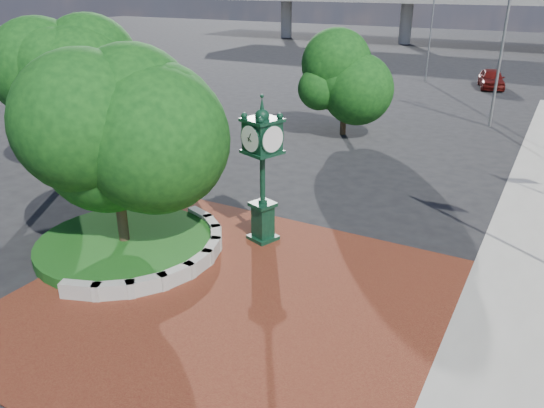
{
  "coord_description": "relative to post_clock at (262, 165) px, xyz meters",
  "views": [
    {
      "loc": [
        7.6,
        -12.09,
        8.8
      ],
      "look_at": [
        0.1,
        1.5,
        2.23
      ],
      "focal_mm": 35.0,
      "sensor_mm": 36.0,
      "label": 1
    }
  ],
  "objects": [
    {
      "name": "street_lamp_far",
      "position": [
        -2.85,
        36.02,
        1.86
      ],
      "size": [
        1.71,
        0.9,
        8.11
      ],
      "color": "slate",
      "rests_on": "ground"
    },
    {
      "name": "plaza",
      "position": [
        1.1,
        -4.0,
        -2.87
      ],
      "size": [
        12.0,
        12.0,
        0.04
      ],
      "primitive_type": "cube",
      "color": "maroon",
      "rests_on": "ground"
    },
    {
      "name": "street_lamp_near",
      "position": [
        5.02,
        21.45,
        2.96
      ],
      "size": [
        2.24,
        0.48,
        9.99
      ],
      "color": "slate",
      "rests_on": "ground"
    },
    {
      "name": "parked_car",
      "position": [
        2.83,
        35.55,
        -2.07
      ],
      "size": [
        3.05,
        5.15,
        1.64
      ],
      "primitive_type": "imported",
      "rotation": [
        0.0,
        0.0,
        0.24
      ],
      "color": "#590F0C",
      "rests_on": "ground"
    },
    {
      "name": "post_clock",
      "position": [
        0.0,
        0.0,
        0.0
      ],
      "size": [
        1.34,
        1.34,
        5.27
      ],
      "color": "black",
      "rests_on": "ground"
    },
    {
      "name": "planter_wall",
      "position": [
        -1.6,
        -3.0,
        -2.62
      ],
      "size": [
        2.96,
        6.77,
        0.54
      ],
      "color": "#9E9B93",
      "rests_on": "ground"
    },
    {
      "name": "tree_northwest",
      "position": [
        -11.9,
        2.0,
        1.23
      ],
      "size": [
        5.6,
        5.6,
        6.93
      ],
      "color": "#38281C",
      "rests_on": "ground"
    },
    {
      "name": "tree_street",
      "position": [
        -2.9,
        15.0,
        0.35
      ],
      "size": [
        4.4,
        4.4,
        5.45
      ],
      "color": "#38281C",
      "rests_on": "ground"
    },
    {
      "name": "grass_bed",
      "position": [
        -3.9,
        -3.0,
        -2.69
      ],
      "size": [
        6.1,
        6.1,
        0.4
      ],
      "primitive_type": "cylinder",
      "color": "#144614",
      "rests_on": "ground"
    },
    {
      "name": "ground",
      "position": [
        1.1,
        -3.0,
        -2.89
      ],
      "size": [
        200.0,
        200.0,
        0.0
      ],
      "primitive_type": "plane",
      "color": "black",
      "rests_on": "ground"
    },
    {
      "name": "tree_planter",
      "position": [
        -3.9,
        -3.0,
        0.83
      ],
      "size": [
        5.2,
        5.2,
        6.33
      ],
      "color": "#38281C",
      "rests_on": "ground"
    }
  ]
}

